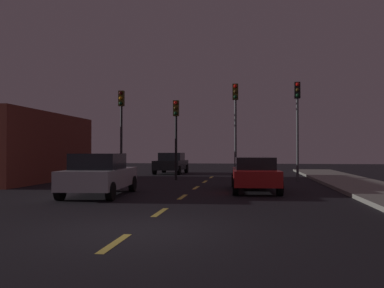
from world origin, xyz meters
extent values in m
plane|color=black|center=(0.00, 7.00, 0.00)|extent=(80.00, 80.00, 0.00)
cube|color=#EACC4C|center=(0.00, -1.20, 0.00)|extent=(0.16, 1.60, 0.01)
cube|color=#EACC4C|center=(0.00, 2.60, 0.00)|extent=(0.16, 1.60, 0.01)
cube|color=#EACC4C|center=(0.00, 6.40, 0.00)|extent=(0.16, 1.60, 0.01)
cube|color=#EACC4C|center=(0.00, 10.20, 0.00)|extent=(0.16, 1.60, 0.01)
cube|color=#EACC4C|center=(0.00, 14.00, 0.00)|extent=(0.16, 1.60, 0.01)
cube|color=#EACC4C|center=(0.00, 17.80, 0.00)|extent=(0.16, 1.60, 0.01)
cylinder|color=#2D2D30|center=(-5.04, 15.04, 2.60)|extent=(0.14, 0.14, 5.20)
cube|color=#382D0C|center=(-5.04, 15.04, 4.75)|extent=(0.32, 0.24, 0.90)
sphere|color=#3F0C0C|center=(-5.04, 14.88, 5.05)|extent=(0.20, 0.20, 0.20)
sphere|color=orange|center=(-5.04, 14.88, 4.75)|extent=(0.20, 0.20, 0.20)
sphere|color=#0C3319|center=(-5.04, 14.88, 4.45)|extent=(0.20, 0.20, 0.20)
cylinder|color=black|center=(-1.78, 15.04, 2.29)|extent=(0.14, 0.14, 4.58)
cube|color=#382D0C|center=(-1.78, 15.04, 4.13)|extent=(0.32, 0.24, 0.90)
sphere|color=red|center=(-1.78, 14.88, 4.43)|extent=(0.20, 0.20, 0.20)
sphere|color=#3F2D0C|center=(-1.78, 14.88, 4.13)|extent=(0.20, 0.20, 0.20)
sphere|color=#0C3319|center=(-1.78, 14.88, 3.83)|extent=(0.20, 0.20, 0.20)
cylinder|color=#4C4C51|center=(1.62, 15.04, 2.73)|extent=(0.14, 0.14, 5.46)
cube|color=#382D0C|center=(1.62, 15.04, 5.01)|extent=(0.32, 0.24, 0.90)
sphere|color=red|center=(1.62, 14.88, 5.31)|extent=(0.20, 0.20, 0.20)
sphere|color=#3F2D0C|center=(1.62, 14.88, 5.01)|extent=(0.20, 0.20, 0.20)
sphere|color=#0C3319|center=(1.62, 14.88, 4.71)|extent=(0.20, 0.20, 0.20)
cylinder|color=#4C4C51|center=(5.03, 15.04, 2.74)|extent=(0.14, 0.14, 5.48)
cube|color=black|center=(5.03, 15.04, 5.03)|extent=(0.32, 0.24, 0.90)
sphere|color=red|center=(5.03, 14.88, 5.33)|extent=(0.20, 0.20, 0.20)
sphere|color=#3F2D0C|center=(5.03, 14.88, 5.03)|extent=(0.20, 0.20, 0.20)
sphere|color=#0C3319|center=(5.03, 14.88, 4.73)|extent=(0.20, 0.20, 0.20)
cube|color=#B21919|center=(2.61, 9.00, 0.62)|extent=(2.00, 4.67, 0.60)
cube|color=black|center=(2.62, 8.78, 1.16)|extent=(1.65, 2.14, 0.49)
cylinder|color=black|center=(1.70, 10.70, 0.32)|extent=(0.25, 0.65, 0.64)
cylinder|color=black|center=(3.33, 10.79, 0.32)|extent=(0.25, 0.65, 0.64)
cylinder|color=black|center=(1.88, 7.22, 0.32)|extent=(0.25, 0.65, 0.64)
cylinder|color=black|center=(3.52, 7.31, 0.32)|extent=(0.25, 0.65, 0.64)
cube|color=silver|center=(-3.13, 6.43, 0.66)|extent=(2.11, 4.49, 0.67)
cube|color=black|center=(-3.12, 6.22, 1.28)|extent=(1.75, 2.07, 0.58)
cylinder|color=black|center=(-4.09, 8.02, 0.32)|extent=(0.26, 0.65, 0.64)
cylinder|color=black|center=(-2.36, 8.13, 0.32)|extent=(0.26, 0.65, 0.64)
cylinder|color=black|center=(-3.90, 4.74, 0.32)|extent=(0.26, 0.65, 0.64)
cylinder|color=black|center=(-2.17, 4.85, 0.32)|extent=(0.26, 0.65, 0.64)
cube|color=black|center=(-3.31, 21.52, 0.65)|extent=(2.02, 3.92, 0.65)
cube|color=black|center=(-3.30, 21.71, 1.26)|extent=(1.71, 1.80, 0.56)
cylinder|color=black|center=(-2.49, 20.11, 0.32)|extent=(0.24, 0.65, 0.64)
cylinder|color=black|center=(-4.24, 20.17, 0.32)|extent=(0.24, 0.65, 0.64)
cylinder|color=black|center=(-2.38, 22.86, 0.32)|extent=(0.24, 0.65, 0.64)
cylinder|color=black|center=(-4.13, 22.93, 0.32)|extent=(0.24, 0.65, 0.64)
cube|color=maroon|center=(-10.03, 13.04, 1.87)|extent=(4.06, 9.71, 3.73)
camera|label=1|loc=(2.41, -8.43, 1.66)|focal=38.82mm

